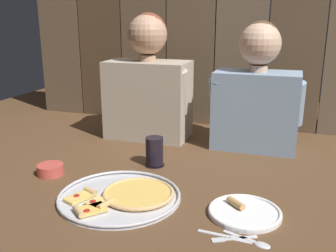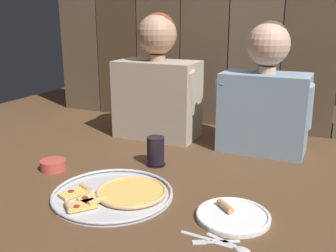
{
  "view_description": "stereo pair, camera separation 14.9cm",
  "coord_description": "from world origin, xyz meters",
  "px_view_note": "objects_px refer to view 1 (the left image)",
  "views": [
    {
      "loc": [
        0.42,
        -1.26,
        0.59
      ],
      "look_at": [
        -0.03,
        0.1,
        0.18
      ],
      "focal_mm": 40.95,
      "sensor_mm": 36.0,
      "label": 1
    },
    {
      "loc": [
        0.56,
        -1.2,
        0.59
      ],
      "look_at": [
        -0.03,
        0.1,
        0.18
      ],
      "focal_mm": 40.95,
      "sensor_mm": 36.0,
      "label": 2
    }
  ],
  "objects_px": {
    "dipping_bowl": "(50,169)",
    "diner_right": "(257,92)",
    "drinking_glass": "(154,152)",
    "diner_left": "(148,83)",
    "pizza_tray": "(124,195)",
    "dinner_plate": "(244,212)"
  },
  "relations": [
    {
      "from": "pizza_tray",
      "to": "diner_left",
      "type": "distance_m",
      "value": 0.74
    },
    {
      "from": "pizza_tray",
      "to": "diner_right",
      "type": "relative_size",
      "value": 0.72
    },
    {
      "from": "diner_right",
      "to": "dipping_bowl",
      "type": "bearing_deg",
      "value": -140.88
    },
    {
      "from": "dipping_bowl",
      "to": "diner_left",
      "type": "height_order",
      "value": "diner_left"
    },
    {
      "from": "dinner_plate",
      "to": "diner_right",
      "type": "relative_size",
      "value": 0.39
    },
    {
      "from": "dinner_plate",
      "to": "diner_left",
      "type": "distance_m",
      "value": 0.91
    },
    {
      "from": "dipping_bowl",
      "to": "diner_right",
      "type": "height_order",
      "value": "diner_right"
    },
    {
      "from": "drinking_glass",
      "to": "dipping_bowl",
      "type": "bearing_deg",
      "value": -148.39
    },
    {
      "from": "diner_left",
      "to": "diner_right",
      "type": "relative_size",
      "value": 1.06
    },
    {
      "from": "pizza_tray",
      "to": "drinking_glass",
      "type": "xyz_separation_m",
      "value": [
        -0.01,
        0.31,
        0.05
      ]
    },
    {
      "from": "diner_left",
      "to": "pizza_tray",
      "type": "bearing_deg",
      "value": -75.7
    },
    {
      "from": "dipping_bowl",
      "to": "pizza_tray",
      "type": "bearing_deg",
      "value": -14.91
    },
    {
      "from": "pizza_tray",
      "to": "dinner_plate",
      "type": "relative_size",
      "value": 1.83
    },
    {
      "from": "pizza_tray",
      "to": "diner_left",
      "type": "relative_size",
      "value": 0.68
    },
    {
      "from": "pizza_tray",
      "to": "dipping_bowl",
      "type": "height_order",
      "value": "dipping_bowl"
    },
    {
      "from": "diner_right",
      "to": "drinking_glass",
      "type": "bearing_deg",
      "value": -134.85
    },
    {
      "from": "dinner_plate",
      "to": "dipping_bowl",
      "type": "xyz_separation_m",
      "value": [
        -0.75,
        0.08,
        0.01
      ]
    },
    {
      "from": "pizza_tray",
      "to": "dipping_bowl",
      "type": "xyz_separation_m",
      "value": [
        -0.36,
        0.09,
        0.01
      ]
    },
    {
      "from": "diner_left",
      "to": "dinner_plate",
      "type": "bearing_deg",
      "value": -49.06
    },
    {
      "from": "dinner_plate",
      "to": "dipping_bowl",
      "type": "relative_size",
      "value": 2.23
    },
    {
      "from": "drinking_glass",
      "to": "diner_left",
      "type": "bearing_deg",
      "value": 114.59
    },
    {
      "from": "diner_left",
      "to": "diner_right",
      "type": "bearing_deg",
      "value": -0.01
    }
  ]
}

